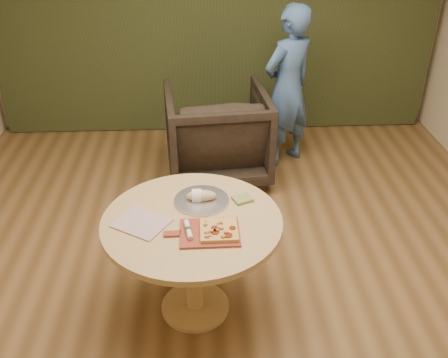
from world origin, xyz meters
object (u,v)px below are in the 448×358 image
person_standing (288,88)px  pedestal_table (193,237)px  cutlery_roll (188,229)px  bread_roll (200,196)px  pizza_paddle (208,233)px  serving_tray (202,200)px  armchair (217,130)px  flatbread_pizza (219,230)px

person_standing → pedestal_table: bearing=31.2°
cutlery_roll → bread_roll: 0.35m
pizza_paddle → bread_roll: 0.35m
cutlery_roll → pedestal_table: bearing=73.2°
cutlery_roll → serving_tray: size_ratio=0.56×
armchair → flatbread_pizza: bearing=82.8°
pizza_paddle → armchair: 2.00m
pizza_paddle → bread_roll: bearing=96.3°
pizza_paddle → flatbread_pizza: flatbread_pizza is taller
cutlery_roll → armchair: armchair is taller
cutlery_roll → bread_roll: (0.07, 0.34, 0.01)m
bread_roll → pedestal_table: bearing=-105.1°
person_standing → flatbread_pizza: bearing=36.3°
pedestal_table → armchair: bearing=83.2°
flatbread_pizza → serving_tray: flatbread_pizza is taller
flatbread_pizza → serving_tray: 0.37m
serving_tray → pedestal_table: bearing=-107.5°
flatbread_pizza → person_standing: 2.36m
bread_roll → armchair: armchair is taller
serving_tray → armchair: bearing=84.6°
cutlery_roll → flatbread_pizza: bearing=-12.8°
pizza_paddle → pedestal_table: bearing=121.5°
pedestal_table → serving_tray: (0.06, 0.20, 0.15)m
pedestal_table → flatbread_pizza: flatbread_pizza is taller
bread_roll → cutlery_roll: bearing=-101.9°
cutlery_roll → person_standing: size_ratio=0.12×
pedestal_table → flatbread_pizza: (0.16, -0.16, 0.17)m
pizza_paddle → cutlery_roll: (-0.11, 0.01, 0.02)m
pizza_paddle → serving_tray: 0.35m
cutlery_roll → person_standing: (0.94, 2.23, 0.02)m
flatbread_pizza → bread_roll: 0.37m
flatbread_pizza → bread_roll: bearing=107.1°
flatbread_pizza → armchair: armchair is taller
serving_tray → bread_roll: (-0.01, 0.00, 0.04)m
flatbread_pizza → cutlery_roll: flatbread_pizza is taller
armchair → pedestal_table: bearing=77.7°
pizza_paddle → person_standing: size_ratio=0.28×
cutlery_roll → serving_tray: (0.08, 0.34, -0.02)m
pedestal_table → bread_roll: bearing=74.9°
pedestal_table → serving_tray: size_ratio=3.13×
cutlery_roll → person_standing: 2.42m
person_standing → cutlery_roll: bearing=32.2°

